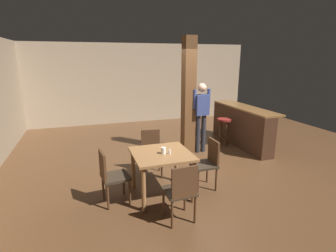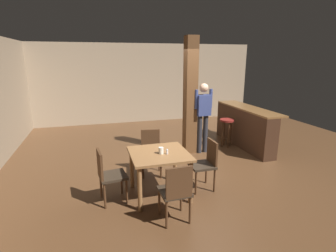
{
  "view_description": "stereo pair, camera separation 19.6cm",
  "coord_description": "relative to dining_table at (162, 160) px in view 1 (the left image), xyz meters",
  "views": [
    {
      "loc": [
        -2.14,
        -4.92,
        2.3
      ],
      "look_at": [
        -0.52,
        -0.02,
        0.96
      ],
      "focal_mm": 28.0,
      "sensor_mm": 36.0,
      "label": 1
    },
    {
      "loc": [
        -1.95,
        -4.98,
        2.3
      ],
      "look_at": [
        -0.52,
        -0.02,
        0.96
      ],
      "focal_mm": 28.0,
      "sensor_mm": 36.0,
      "label": 2
    }
  ],
  "objects": [
    {
      "name": "ground_plane",
      "position": [
        0.95,
        0.98,
        -0.64
      ],
      "size": [
        10.8,
        10.8,
        0.0
      ],
      "primitive_type": "plane",
      "color": "#4C301C"
    },
    {
      "name": "wall_back",
      "position": [
        0.95,
        5.48,
        0.76
      ],
      "size": [
        8.0,
        0.1,
        2.8
      ],
      "primitive_type": "cube",
      "color": "gray",
      "rests_on": "ground_plane"
    },
    {
      "name": "pillar",
      "position": [
        1.25,
        1.86,
        0.76
      ],
      "size": [
        0.28,
        0.28,
        2.8
      ],
      "primitive_type": "cube",
      "color": "brown",
      "rests_on": "ground_plane"
    },
    {
      "name": "dining_table",
      "position": [
        0.0,
        0.0,
        0.0
      ],
      "size": [
        0.96,
        0.96,
        0.77
      ],
      "color": "brown",
      "rests_on": "ground_plane"
    },
    {
      "name": "chair_north",
      "position": [
        0.05,
        0.88,
        -0.13
      ],
      "size": [
        0.48,
        0.48,
        0.89
      ],
      "color": "#2D2319",
      "rests_on": "ground_plane"
    },
    {
      "name": "chair_south",
      "position": [
        0.03,
        -0.84,
        -0.13
      ],
      "size": [
        0.44,
        0.44,
        0.89
      ],
      "color": "#2D2319",
      "rests_on": "ground_plane"
    },
    {
      "name": "chair_east",
      "position": [
        0.85,
        -0.01,
        -0.13
      ],
      "size": [
        0.42,
        0.42,
        0.89
      ],
      "color": "#2D2319",
      "rests_on": "ground_plane"
    },
    {
      "name": "chair_west",
      "position": [
        -0.86,
        -0.02,
        -0.13
      ],
      "size": [
        0.47,
        0.47,
        0.89
      ],
      "color": "#2D2319",
      "rests_on": "ground_plane"
    },
    {
      "name": "napkin_cup",
      "position": [
        0.02,
        -0.05,
        0.18
      ],
      "size": [
        0.08,
        0.08,
        0.11
      ],
      "primitive_type": "cylinder",
      "color": "silver",
      "rests_on": "dining_table"
    },
    {
      "name": "salt_shaker",
      "position": [
        0.11,
        -0.1,
        0.17
      ],
      "size": [
        0.03,
        0.03,
        0.08
      ],
      "primitive_type": "cylinder",
      "color": "silver",
      "rests_on": "dining_table"
    },
    {
      "name": "standing_person",
      "position": [
        1.54,
        1.74,
        0.36
      ],
      "size": [
        0.47,
        0.23,
        1.72
      ],
      "color": "navy",
      "rests_on": "ground_plane"
    },
    {
      "name": "bar_counter",
      "position": [
        2.81,
        1.91,
        -0.11
      ],
      "size": [
        0.56,
        2.36,
        1.04
      ],
      "color": "brown",
      "rests_on": "ground_plane"
    },
    {
      "name": "bar_stool_near",
      "position": [
        2.33,
        1.96,
        -0.07
      ],
      "size": [
        0.37,
        0.37,
        0.75
      ],
      "color": "maroon",
      "rests_on": "ground_plane"
    }
  ]
}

